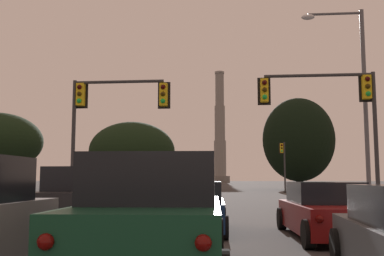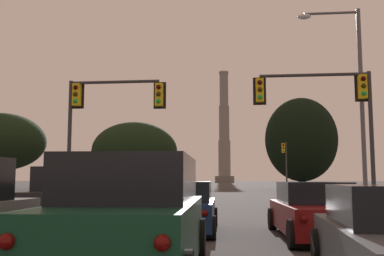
{
  "view_description": "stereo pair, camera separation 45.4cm",
  "coord_description": "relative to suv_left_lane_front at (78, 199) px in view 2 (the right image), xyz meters",
  "views": [
    {
      "loc": [
        0.91,
        0.21,
        1.51
      ],
      "look_at": [
        -2.45,
        36.65,
        5.66
      ],
      "focal_mm": 42.0,
      "sensor_mm": 36.0,
      "label": 1
    },
    {
      "loc": [
        1.36,
        0.26,
        1.51
      ],
      "look_at": [
        -2.45,
        36.65,
        5.66
      ],
      "focal_mm": 42.0,
      "sensor_mm": 36.0,
      "label": 2
    }
  ],
  "objects": [
    {
      "name": "suv_left_lane_front",
      "position": [
        0.0,
        0.0,
        0.0
      ],
      "size": [
        2.29,
        4.97,
        1.86
      ],
      "rotation": [
        0.0,
        0.0,
        -0.04
      ],
      "color": "black",
      "rests_on": "ground_plane"
    },
    {
      "name": "hatchback_center_lane_front",
      "position": [
        3.3,
        -0.49,
        -0.23
      ],
      "size": [
        2.05,
        4.16,
        1.44
      ],
      "rotation": [
        0.0,
        0.0,
        0.04
      ],
      "color": "navy",
      "rests_on": "ground_plane"
    },
    {
      "name": "suv_center_lane_second",
      "position": [
        3.26,
        -6.55,
        0.0
      ],
      "size": [
        2.29,
        4.97,
        1.86
      ],
      "rotation": [
        0.0,
        0.0,
        0.04
      ],
      "color": "#0F3823",
      "rests_on": "ground_plane"
    },
    {
      "name": "sedan_right_lane_front",
      "position": [
        6.83,
        -1.34,
        -0.23
      ],
      "size": [
        2.18,
        4.77,
        1.43
      ],
      "rotation": [
        0.0,
        0.0,
        0.04
      ],
      "color": "maroon",
      "rests_on": "ground_plane"
    },
    {
      "name": "traffic_light_far_right",
      "position": [
        9.92,
        36.71,
        2.74
      ],
      "size": [
        0.78,
        0.5,
        5.54
      ],
      "color": "#2D2D30",
      "rests_on": "ground_plane"
    },
    {
      "name": "traffic_light_overhead_left",
      "position": [
        -1.44,
        6.61,
        3.72
      ],
      "size": [
        4.68,
        0.5,
        6.08
      ],
      "color": "#2D2D30",
      "rests_on": "ground_plane"
    },
    {
      "name": "traffic_light_overhead_right",
      "position": [
        8.91,
        6.41,
        3.79
      ],
      "size": [
        5.19,
        0.5,
        6.15
      ],
      "color": "#2D2D30",
      "rests_on": "ground_plane"
    },
    {
      "name": "street_lamp",
      "position": [
        10.21,
        7.91,
        4.85
      ],
      "size": [
        2.93,
        0.36,
        9.54
      ],
      "color": "#56565B",
      "rests_on": "ground_plane"
    },
    {
      "name": "smokestack",
      "position": [
        -0.44,
        152.17,
        15.44
      ],
      "size": [
        7.09,
        7.09,
        41.53
      ],
      "color": "slate",
      "rests_on": "ground_plane"
    },
    {
      "name": "treeline_center_left",
      "position": [
        -10.21,
        50.6,
        4.58
      ],
      "size": [
        12.45,
        11.21,
        9.75
      ],
      "color": "black",
      "rests_on": "ground_plane"
    },
    {
      "name": "treeline_far_right",
      "position": [
        13.48,
        49.78,
        6.03
      ],
      "size": [
        9.89,
        8.9,
        12.74
      ],
      "color": "black",
      "rests_on": "ground_plane"
    },
    {
      "name": "treeline_center_right",
      "position": [
        -29.87,
        48.79,
        5.97
      ],
      "size": [
        13.25,
        11.93,
        11.11
      ],
      "color": "black",
      "rests_on": "ground_plane"
    }
  ]
}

